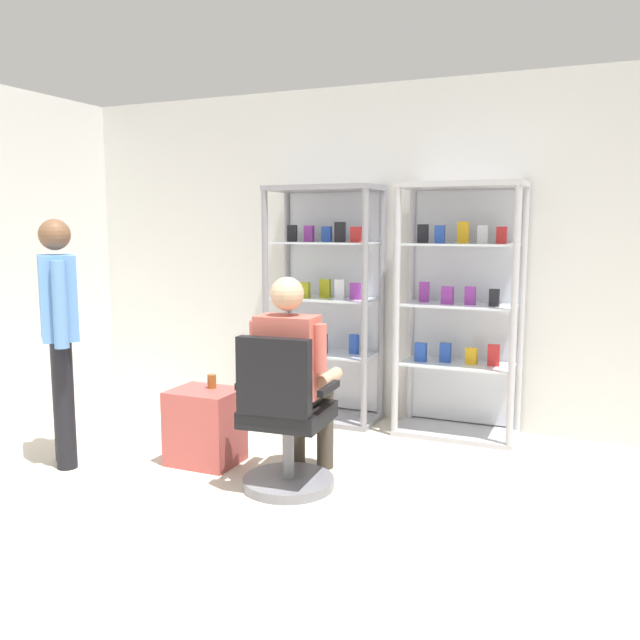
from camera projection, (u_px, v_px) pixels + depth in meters
ground_plane at (194, 594)px, 2.95m from camera, size 7.20×7.20×0.00m
back_wall at (401, 255)px, 5.48m from camera, size 6.00×0.10×2.70m
display_cabinet_left at (327, 302)px, 5.54m from camera, size 0.90×0.45×1.90m
display_cabinet_right at (461, 309)px, 5.10m from camera, size 0.90×0.45×1.90m
office_chair at (285, 427)px, 4.04m from camera, size 0.58×0.56×0.96m
seated_shopkeeper at (294, 370)px, 4.15m from camera, size 0.51×0.58×1.29m
storage_crate at (205, 426)px, 4.54m from camera, size 0.45×0.37×0.50m
tea_glass at (212, 381)px, 4.55m from camera, size 0.06×0.06×0.09m
standing_customer at (59, 326)px, 4.43m from camera, size 0.41×0.41×1.63m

